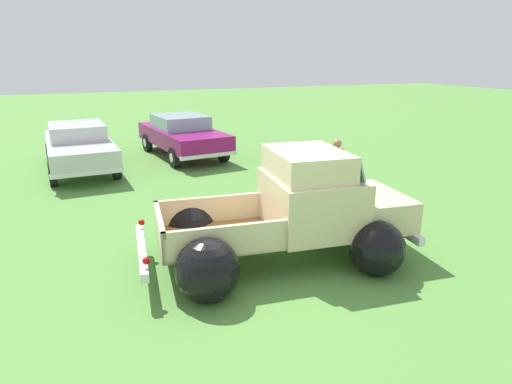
{
  "coord_description": "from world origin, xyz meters",
  "views": [
    {
      "loc": [
        -3.06,
        -6.4,
        3.43
      ],
      "look_at": [
        0.0,
        0.85,
        1.0
      ],
      "focal_mm": 31.08,
      "sensor_mm": 36.0,
      "label": 1
    }
  ],
  "objects_px": {
    "show_car_0": "(79,145)",
    "show_car_1": "(182,134)",
    "vintage_pickup_truck": "(297,217)",
    "spectator_0": "(336,168)"
  },
  "relations": [
    {
      "from": "vintage_pickup_truck",
      "to": "spectator_0",
      "type": "bearing_deg",
      "value": 51.87
    },
    {
      "from": "show_car_0",
      "to": "show_car_1",
      "type": "bearing_deg",
      "value": 100.25
    },
    {
      "from": "show_car_0",
      "to": "show_car_1",
      "type": "xyz_separation_m",
      "value": [
        3.43,
        0.78,
        0.0
      ]
    },
    {
      "from": "show_car_0",
      "to": "show_car_1",
      "type": "distance_m",
      "value": 3.51
    },
    {
      "from": "vintage_pickup_truck",
      "to": "show_car_0",
      "type": "xyz_separation_m",
      "value": [
        -3.25,
        8.14,
        0.03
      ]
    },
    {
      "from": "vintage_pickup_truck",
      "to": "show_car_0",
      "type": "relative_size",
      "value": 1.01
    },
    {
      "from": "spectator_0",
      "to": "show_car_0",
      "type": "bearing_deg",
      "value": -35.23
    },
    {
      "from": "vintage_pickup_truck",
      "to": "show_car_1",
      "type": "distance_m",
      "value": 8.92
    },
    {
      "from": "vintage_pickup_truck",
      "to": "show_car_1",
      "type": "bearing_deg",
      "value": 95.47
    },
    {
      "from": "show_car_1",
      "to": "spectator_0",
      "type": "xyz_separation_m",
      "value": [
        2.05,
        -6.67,
        0.11
      ]
    }
  ]
}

